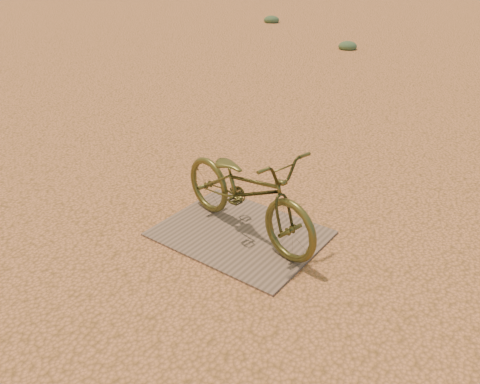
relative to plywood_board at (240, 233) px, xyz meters
The scene contains 5 objects.
ground 0.50m from the plywood_board, 158.25° to the right, with size 120.00×120.00×0.00m, color #E58957.
plywood_board is the anchor object (origin of this frame).
bicycle 0.48m from the plywood_board, 46.73° to the left, with size 0.62×1.78×0.93m, color #4E4C1F.
kale_a 10.06m from the plywood_board, 108.98° to the left, with size 0.52×0.52×0.28m, color #4C6644.
kale_c 14.96m from the plywood_board, 121.86° to the left, with size 0.58×0.58×0.32m, color #4C6644.
Camera 1 is at (2.80, -2.97, 2.53)m, focal length 35.00 mm.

